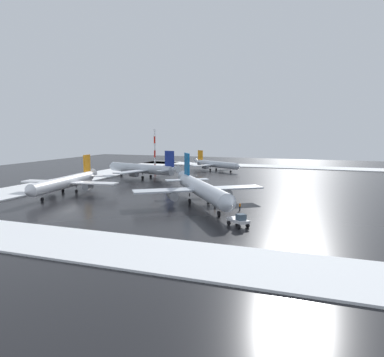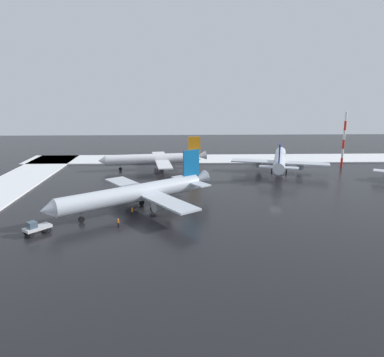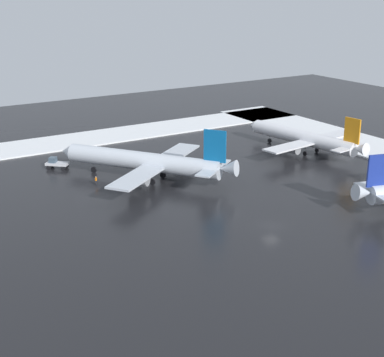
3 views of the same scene
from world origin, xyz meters
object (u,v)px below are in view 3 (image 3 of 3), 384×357
at_px(airplane_far_rear, 305,138).
at_px(pushback_tug, 56,163).
at_px(ground_crew_by_nose_gear, 130,177).
at_px(airplane_parked_portside, 147,162).
at_px(ground_crew_mid_apron, 96,180).

distance_m(airplane_far_rear, pushback_tug, 55.78).
xyz_separation_m(airplane_far_rear, pushback_tug, (17.64, 52.88, -2.06)).
bearing_deg(airplane_far_rear, pushback_tug, 63.73).
distance_m(pushback_tug, ground_crew_by_nose_gear, 18.34).
bearing_deg(pushback_tug, ground_crew_by_nose_gear, 162.61).
relative_size(airplane_far_rear, pushback_tug, 6.96).
height_order(airplane_parked_portside, ground_crew_by_nose_gear, airplane_parked_portside).
bearing_deg(airplane_parked_portside, ground_crew_mid_apron, 40.13).
relative_size(airplane_far_rear, ground_crew_mid_apron, 19.89).
bearing_deg(pushback_tug, ground_crew_mid_apron, 144.29).
bearing_deg(ground_crew_by_nose_gear, airplane_far_rear, -89.90).
bearing_deg(airplane_far_rear, ground_crew_by_nose_gear, 79.75).
xyz_separation_m(airplane_parked_portside, pushback_tug, (16.51, 12.78, -2.50)).
height_order(airplane_far_rear, pushback_tug, airplane_far_rear).
bearing_deg(ground_crew_mid_apron, airplane_parked_portside, 15.39).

